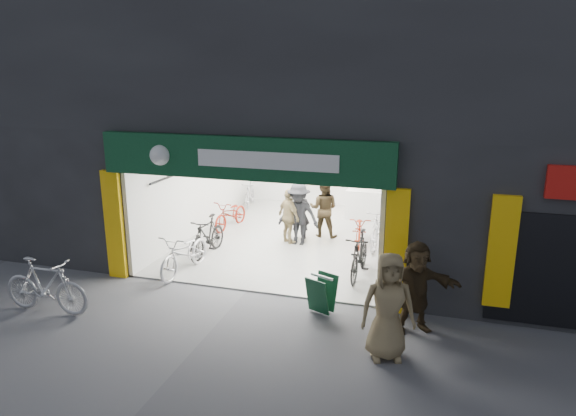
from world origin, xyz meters
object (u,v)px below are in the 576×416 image
at_px(bike_right_front, 359,255).
at_px(bike_left_front, 185,253).
at_px(pedestrian_near, 388,306).
at_px(parked_bike, 46,286).
at_px(sandwich_board, 322,293).

bearing_deg(bike_right_front, bike_left_front, -164.21).
bearing_deg(pedestrian_near, parked_bike, 165.25).
height_order(bike_left_front, pedestrian_near, pedestrian_near).
height_order(bike_left_front, sandwich_board, bike_left_front).
relative_size(pedestrian_near, sandwich_board, 2.46).
xyz_separation_m(bike_left_front, pedestrian_near, (5.10, -2.44, 0.42)).
height_order(bike_right_front, parked_bike, parked_bike).
bearing_deg(sandwich_board, bike_left_front, -174.33).
height_order(bike_right_front, sandwich_board, bike_right_front).
xyz_separation_m(bike_right_front, parked_bike, (-5.83, -3.67, 0.03)).
bearing_deg(parked_bike, pedestrian_near, -88.53).
distance_m(bike_right_front, pedestrian_near, 3.58).
bearing_deg(bike_right_front, sandwich_board, -99.71).
relative_size(bike_left_front, bike_right_front, 1.08).
xyz_separation_m(parked_bike, pedestrian_near, (6.83, 0.25, 0.37)).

